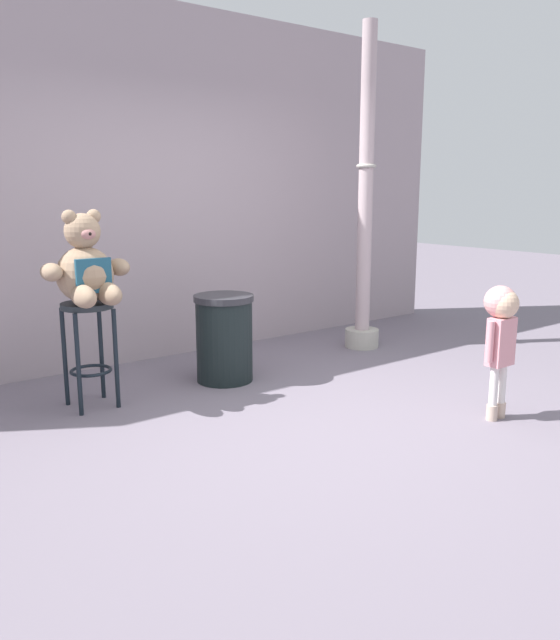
% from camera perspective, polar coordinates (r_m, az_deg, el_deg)
% --- Properties ---
extents(ground_plane, '(24.00, 24.00, 0.00)m').
position_cam_1_polar(ground_plane, '(4.28, 2.71, -9.42)').
color(ground_plane, slate).
extents(building_wall, '(7.12, 0.30, 3.13)m').
position_cam_1_polar(building_wall, '(5.98, -12.04, 11.68)').
color(building_wall, '#A3929A').
rests_on(building_wall, ground_plane).
extents(bar_stool_with_teddy, '(0.36, 0.36, 0.76)m').
position_cam_1_polar(bar_stool_with_teddy, '(4.69, -16.79, -1.21)').
color(bar_stool_with_teddy, '#21272C').
rests_on(bar_stool_with_teddy, ground_plane).
extents(teddy_bear, '(0.61, 0.55, 0.64)m').
position_cam_1_polar(teddy_bear, '(4.58, -16.98, 4.35)').
color(teddy_bear, '#9C7F65').
rests_on(teddy_bear, bar_stool_with_teddy).
extents(child_walking, '(0.29, 0.23, 0.92)m').
position_cam_1_polar(child_walking, '(4.46, 19.22, -0.28)').
color(child_walking, '#C5AA98').
rests_on(child_walking, ground_plane).
extents(trash_bin, '(0.48, 0.48, 0.71)m').
position_cam_1_polar(trash_bin, '(5.16, -5.02, -1.61)').
color(trash_bin, black).
rests_on(trash_bin, ground_plane).
extents(lamppost, '(0.33, 0.33, 3.04)m').
position_cam_1_polar(lamppost, '(6.20, 7.62, 8.59)').
color(lamppost, '#B0AB9F').
rests_on(lamppost, ground_plane).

